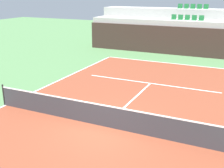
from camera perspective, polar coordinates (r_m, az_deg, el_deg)
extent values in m
plane|color=#477042|center=(11.93, -1.66, -8.58)|extent=(80.00, 80.00, 0.00)
cube|color=brown|center=(11.92, -1.66, -8.56)|extent=(11.00, 24.00, 0.01)
cube|color=white|center=(22.63, 12.05, 4.10)|extent=(11.00, 0.10, 0.00)
cube|color=white|center=(14.97, -20.70, -4.01)|extent=(0.10, 24.00, 0.00)
cube|color=white|center=(17.45, 7.79, 0.15)|extent=(8.26, 0.10, 0.00)
cube|color=white|center=(14.60, 3.98, -3.39)|extent=(0.10, 6.40, 0.00)
cube|color=#33231E|center=(25.58, 14.00, 8.37)|extent=(17.79, 0.30, 2.47)
cube|color=#9E9E99|center=(26.85, 14.63, 9.28)|extent=(17.79, 2.40, 2.95)
cube|color=#9E9E99|center=(29.14, 15.62, 10.72)|extent=(17.79, 2.40, 3.80)
cube|color=#1E6633|center=(26.93, 12.28, 12.68)|extent=(0.44, 0.44, 0.04)
cube|color=#1E6633|center=(27.10, 12.41, 13.18)|extent=(0.44, 0.04, 0.40)
cube|color=#1E6633|center=(26.80, 13.58, 12.57)|extent=(0.44, 0.44, 0.04)
cube|color=#1E6633|center=(26.97, 13.70, 13.06)|extent=(0.44, 0.04, 0.40)
cube|color=#1E6633|center=(26.68, 14.89, 12.45)|extent=(0.44, 0.44, 0.04)
cube|color=#1E6633|center=(26.86, 15.01, 12.94)|extent=(0.44, 0.04, 0.40)
cube|color=#1E6633|center=(26.58, 16.21, 12.32)|extent=(0.44, 0.44, 0.04)
cube|color=#1E6633|center=(26.75, 16.32, 12.82)|extent=(0.44, 0.04, 0.40)
cube|color=#1E6633|center=(26.49, 17.53, 12.18)|extent=(0.44, 0.44, 0.04)
cube|color=#1E6633|center=(26.66, 17.64, 12.68)|extent=(0.44, 0.04, 0.40)
cube|color=#1E6633|center=(29.20, 13.51, 14.69)|extent=(0.44, 0.44, 0.04)
cube|color=#1E6633|center=(29.39, 13.63, 15.13)|extent=(0.44, 0.04, 0.40)
cube|color=#1E6633|center=(29.08, 14.73, 14.59)|extent=(0.44, 0.44, 0.04)
cube|color=#1E6633|center=(29.27, 14.84, 15.03)|extent=(0.44, 0.04, 0.40)
cube|color=#1E6633|center=(28.97, 15.95, 14.48)|extent=(0.44, 0.44, 0.04)
cube|color=#1E6633|center=(29.16, 16.05, 14.92)|extent=(0.44, 0.04, 0.40)
cube|color=#1E6633|center=(28.88, 17.17, 14.36)|extent=(0.44, 0.44, 0.04)
cube|color=#1E6633|center=(29.07, 17.28, 14.81)|extent=(0.44, 0.04, 0.40)
cube|color=#1E6633|center=(28.80, 18.41, 14.24)|extent=(0.44, 0.44, 0.04)
cube|color=#1E6633|center=(28.98, 18.50, 14.69)|extent=(0.44, 0.04, 0.40)
cylinder|color=black|center=(14.83, -21.06, -2.07)|extent=(0.08, 0.08, 1.07)
cube|color=#333338|center=(11.72, -1.68, -6.53)|extent=(10.90, 0.02, 0.92)
cube|color=white|center=(11.53, -1.70, -4.34)|extent=(10.90, 0.04, 0.05)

